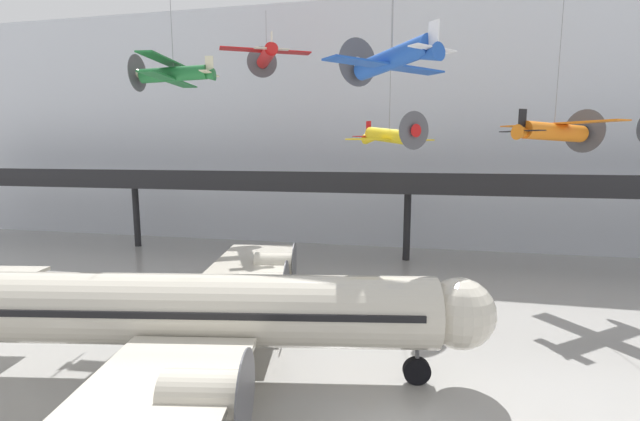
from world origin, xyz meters
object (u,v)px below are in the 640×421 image
airliner_silver_main (187,310)px  suspended_plane_yellow_lowwing (389,136)px  suspended_plane_orange_highwing (554,131)px  suspended_plane_green_biplane (173,73)px  suspended_plane_red_highwing (267,56)px  suspended_plane_blue_trainer (392,59)px

airliner_silver_main → suspended_plane_yellow_lowwing: 19.26m
airliner_silver_main → suspended_plane_orange_highwing: size_ratio=2.65×
suspended_plane_green_biplane → suspended_plane_orange_highwing: size_ratio=0.68×
airliner_silver_main → suspended_plane_orange_highwing: 27.30m
suspended_plane_yellow_lowwing → suspended_plane_green_biplane: bearing=-110.8°
suspended_plane_red_highwing → suspended_plane_green_biplane: 12.97m
suspended_plane_blue_trainer → suspended_plane_yellow_lowwing: bearing=-42.9°
suspended_plane_red_highwing → airliner_silver_main: bearing=161.3°
suspended_plane_orange_highwing → suspended_plane_blue_trainer: 15.54m
airliner_silver_main → suspended_plane_blue_trainer: 16.26m
suspended_plane_green_biplane → suspended_plane_yellow_lowwing: (14.41, 5.20, -4.12)m
suspended_plane_blue_trainer → suspended_plane_red_highwing: bearing=-8.6°
suspended_plane_red_highwing → suspended_plane_orange_highwing: suspended_plane_red_highwing is taller
suspended_plane_orange_highwing → suspended_plane_green_biplane: bearing=156.8°
suspended_plane_red_highwing → suspended_plane_blue_trainer: bearing=-169.9°
airliner_silver_main → suspended_plane_blue_trainer: size_ratio=3.73×
airliner_silver_main → suspended_plane_yellow_lowwing: size_ratio=2.70×
suspended_plane_yellow_lowwing → suspended_plane_orange_highwing: bearing=55.1°
airliner_silver_main → suspended_plane_yellow_lowwing: (8.57, 14.98, 8.55)m
suspended_plane_red_highwing → suspended_plane_orange_highwing: bearing=-131.1°
suspended_plane_orange_highwing → suspended_plane_red_highwing: bearing=129.0°
suspended_plane_red_highwing → suspended_plane_yellow_lowwing: (11.83, -7.00, -7.68)m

